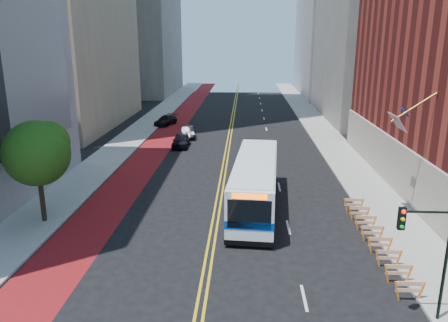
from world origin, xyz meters
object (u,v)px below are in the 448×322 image
street_tree (38,151)px  traffic_signal (427,242)px  car_b (188,132)px  car_c (166,120)px  transit_bus (255,182)px  car_a (181,141)px

street_tree → traffic_signal: 22.79m
car_b → car_c: 8.97m
car_b → car_c: car_b is taller
street_tree → car_b: (6.09, 26.15, -4.23)m
traffic_signal → car_b: bearing=112.2°
car_b → car_c: bearing=105.5°
transit_bus → car_b: bearing=113.3°
street_tree → car_a: (5.94, 21.33, -4.18)m
traffic_signal → car_b: 38.69m
transit_bus → car_c: size_ratio=2.92×
street_tree → car_c: (1.94, 34.11, -4.25)m
street_tree → traffic_signal: size_ratio=1.32×
transit_bus → car_c: 33.01m
car_c → car_b: bearing=-45.2°
traffic_signal → street_tree: bearing=155.2°
traffic_signal → car_a: traffic_signal is taller
transit_bus → street_tree: bearing=-162.1°
street_tree → car_a: 22.53m
transit_bus → car_c: transit_bus is taller
traffic_signal → transit_bus: traffic_signal is taller
traffic_signal → car_b: size_ratio=1.23×
car_a → car_b: (0.14, 4.83, -0.05)m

